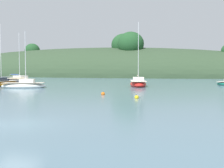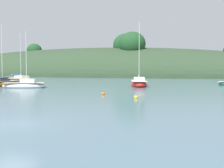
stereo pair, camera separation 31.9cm
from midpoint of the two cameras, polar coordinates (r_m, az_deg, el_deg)
ground_plane at (r=18.31m, az=-17.58°, el=-7.10°), size 400.00×400.00×0.00m
far_shoreline_hill at (r=108.43m, az=-2.43°, el=1.55°), size 150.00×36.00×24.69m
sailboat_white_near at (r=51.49m, az=5.24°, el=0.11°), size 4.50×8.29×10.98m
sailboat_orange_cutter at (r=49.10m, az=-15.86°, el=-0.22°), size 7.17×4.47×8.99m
sailboat_navy_dinghy at (r=55.35m, az=-19.47°, el=0.12°), size 3.34×7.58×10.81m
sailboat_black_sloop at (r=63.00m, az=-16.73°, el=0.54°), size 8.32×5.39×10.24m
mooring_buoy_inner at (r=31.35m, az=4.84°, el=-2.50°), size 0.44×0.44×0.54m
mooring_buoy_outer at (r=35.35m, az=-1.45°, el=-1.85°), size 0.44×0.44×0.54m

